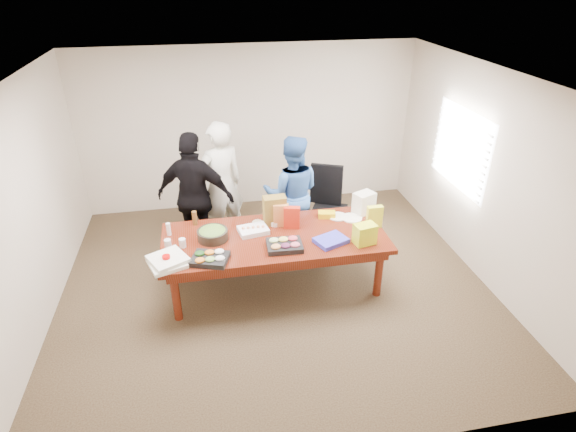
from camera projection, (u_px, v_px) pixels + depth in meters
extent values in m
cube|color=#47301E|center=(275.00, 285.00, 6.17)|extent=(5.50, 5.00, 0.02)
cube|color=white|center=(272.00, 77.00, 4.87)|extent=(5.50, 5.00, 0.02)
cube|color=beige|center=(250.00, 129.00, 7.67)|extent=(5.50, 0.04, 2.70)
cube|color=beige|center=(328.00, 340.00, 3.36)|extent=(5.50, 0.04, 2.70)
cube|color=beige|center=(26.00, 213.00, 5.07)|extent=(0.04, 5.00, 2.70)
cube|color=beige|center=(484.00, 176.00, 5.96)|extent=(0.04, 5.00, 2.70)
cube|color=white|center=(460.00, 149.00, 6.41)|extent=(0.03, 1.40, 1.10)
cube|color=beige|center=(458.00, 149.00, 6.40)|extent=(0.04, 1.36, 1.00)
cube|color=#4C1C0F|center=(275.00, 261.00, 5.98)|extent=(2.80, 1.20, 0.75)
cube|color=black|center=(329.00, 209.00, 6.84)|extent=(0.76, 0.76, 1.13)
imported|color=beige|center=(221.00, 185.00, 6.66)|extent=(0.81, 0.68, 1.90)
imported|color=#315FA3|center=(292.00, 193.00, 6.63)|extent=(0.94, 0.79, 1.72)
imported|color=black|center=(196.00, 197.00, 6.38)|extent=(1.17, 0.80, 1.85)
cube|color=black|center=(210.00, 259.00, 5.30)|extent=(0.49, 0.43, 0.06)
cube|color=black|center=(284.00, 246.00, 5.55)|extent=(0.44, 0.35, 0.06)
cube|color=white|center=(253.00, 230.00, 5.87)|extent=(0.41, 0.34, 0.06)
cylinder|color=#2A271E|center=(213.00, 235.00, 5.71)|extent=(0.48, 0.48, 0.12)
cube|color=#3837C6|center=(331.00, 240.00, 5.66)|extent=(0.45, 0.40, 0.06)
cube|color=red|center=(292.00, 218.00, 5.92)|extent=(0.22, 0.13, 0.30)
cube|color=#EFF52F|center=(374.00, 217.00, 5.94)|extent=(0.20, 0.08, 0.30)
cube|color=#C27236|center=(281.00, 215.00, 5.96)|extent=(0.21, 0.12, 0.31)
cylinder|color=silver|center=(285.00, 219.00, 6.05)|extent=(0.09, 0.09, 0.13)
cylinder|color=yellow|center=(275.00, 216.00, 6.09)|extent=(0.08, 0.08, 0.18)
cylinder|color=brown|center=(195.00, 218.00, 6.01)|extent=(0.07, 0.07, 0.19)
cylinder|color=white|center=(169.00, 229.00, 5.79)|extent=(0.06, 0.06, 0.16)
cube|color=yellow|center=(327.00, 215.00, 6.23)|extent=(0.25, 0.17, 0.08)
cube|color=brown|center=(275.00, 217.00, 6.13)|extent=(0.31, 0.20, 0.11)
cube|color=brown|center=(275.00, 210.00, 6.01)|extent=(0.30, 0.18, 0.38)
cylinder|color=#C70101|center=(167.00, 260.00, 5.23)|extent=(0.10, 0.10, 0.12)
cylinder|color=silver|center=(168.00, 244.00, 5.54)|extent=(0.10, 0.10, 0.11)
cylinder|color=white|center=(182.00, 243.00, 5.56)|extent=(0.09, 0.09, 0.11)
cube|color=white|center=(167.00, 263.00, 5.24)|extent=(0.49, 0.49, 0.04)
cube|color=white|center=(168.00, 259.00, 5.24)|extent=(0.52, 0.52, 0.04)
cylinder|color=white|center=(352.00, 218.00, 6.20)|extent=(0.29, 0.29, 0.02)
cylinder|color=white|center=(338.00, 217.00, 6.24)|extent=(0.31, 0.31, 0.02)
cylinder|color=silver|center=(275.00, 223.00, 6.04)|extent=(0.18, 0.18, 0.06)
cylinder|color=beige|center=(257.00, 224.00, 6.03)|extent=(0.16, 0.16, 0.05)
cube|color=white|center=(364.00, 203.00, 6.29)|extent=(0.33, 0.29, 0.29)
cube|color=#E0F01C|center=(365.00, 234.00, 5.60)|extent=(0.29, 0.23, 0.26)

